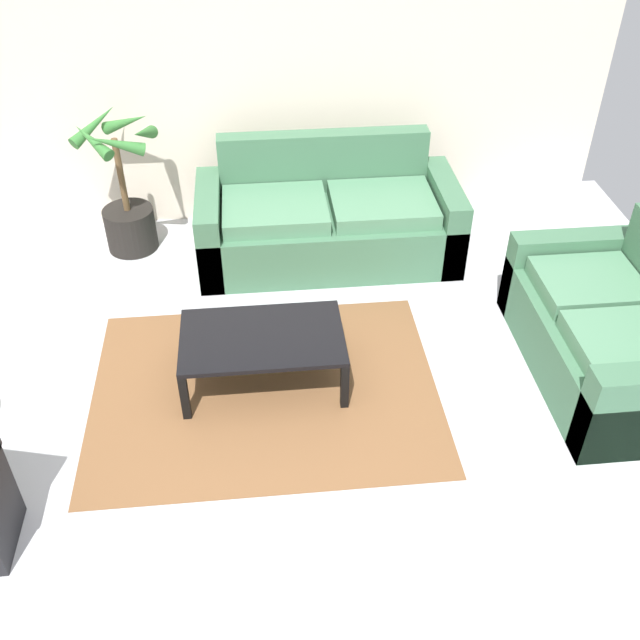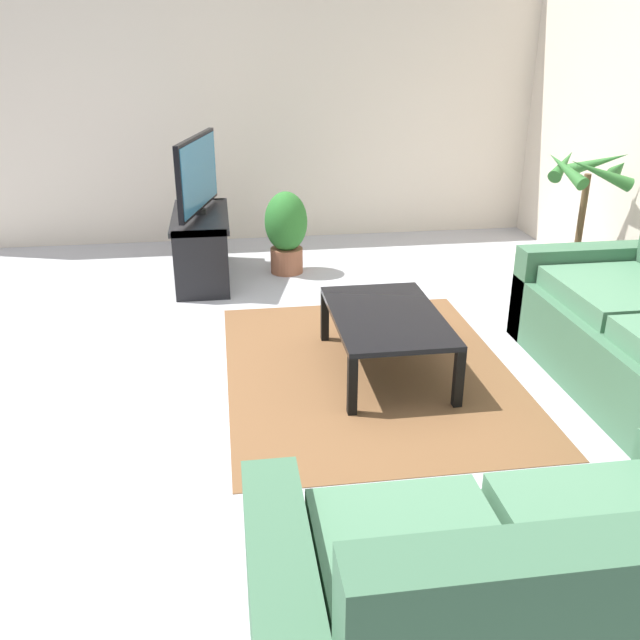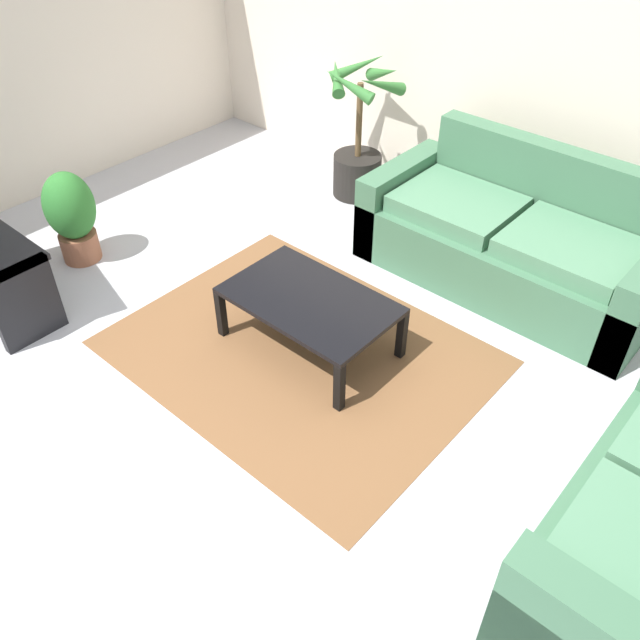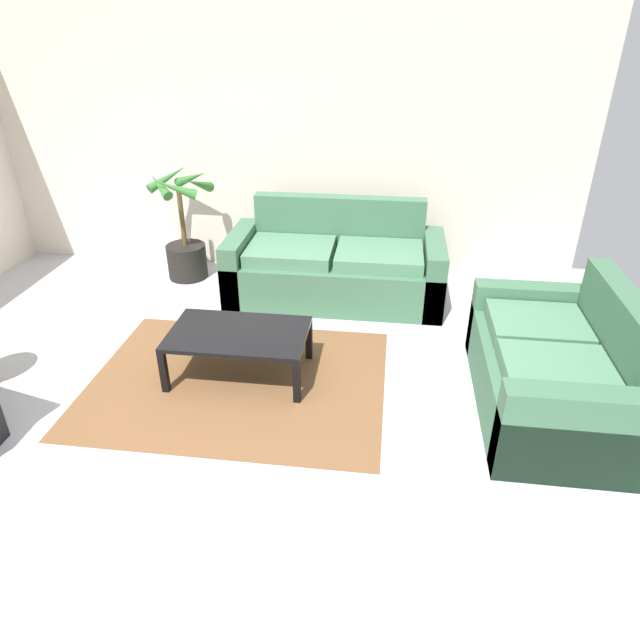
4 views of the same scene
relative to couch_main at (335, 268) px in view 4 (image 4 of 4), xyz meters
The scene contains 7 objects.
ground_plane 2.38m from the couch_main, 105.13° to the right, with size 6.60×6.60×0.00m, color #B2B2B7.
wall_back 1.41m from the couch_main, 130.75° to the left, with size 6.00×0.06×2.70m, color beige.
couch_main is the anchor object (origin of this frame).
couch_loveseat 2.29m from the couch_main, 43.42° to the right, with size 0.90×1.57×0.90m.
coffee_table 1.56m from the couch_main, 111.56° to the right, with size 1.02×0.64×0.37m.
area_rug 1.68m from the couch_main, 110.28° to the right, with size 2.20×1.70×0.01m, color brown.
potted_palm 1.60m from the couch_main, behind, with size 0.67×0.65×1.13m.
Camera 4 is at (1.11, -2.65, 2.43)m, focal length 31.44 mm.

